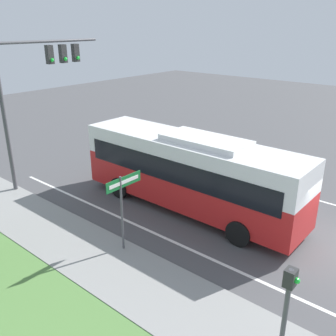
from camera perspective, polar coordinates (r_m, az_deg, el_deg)
name	(u,v)px	position (r m, az deg, el deg)	size (l,w,h in m)	color
ground_plane	(335,247)	(15.61, 24.11, -10.99)	(80.00, 80.00, 0.00)	#4C4C4F
lane_divider_near	(297,298)	(12.71, 19.05, -18.19)	(0.14, 30.00, 0.01)	silver
bus	(190,169)	(16.26, 3.31, -0.16)	(2.65, 10.45, 3.49)	red
signal_gantry	(36,80)	(19.68, -19.45, 12.57)	(5.75, 0.41, 7.26)	#4C4C51
pedestrian_signal	(287,302)	(9.40, 17.70, -18.88)	(0.28, 0.34, 2.81)	#4C4C51
street_sign	(123,198)	(13.21, -6.88, -4.59)	(1.61, 0.08, 2.96)	#4C4C51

